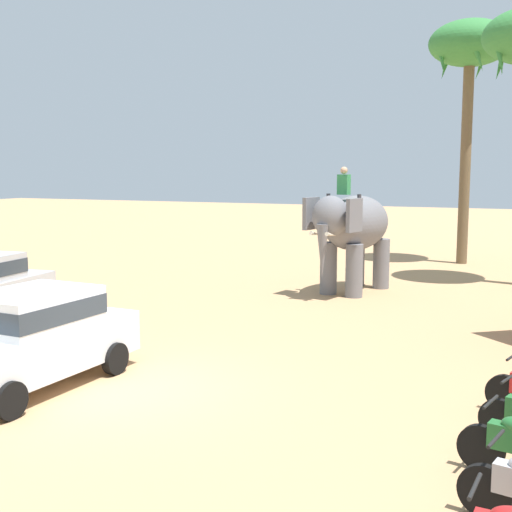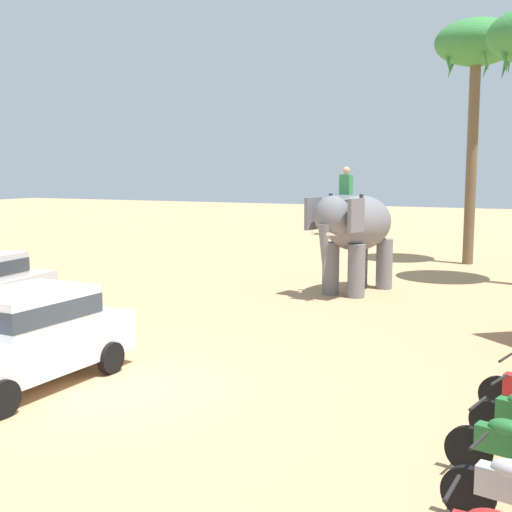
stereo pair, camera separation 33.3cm
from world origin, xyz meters
The scene contains 4 objects.
ground_plane centered at (0.00, 0.00, 0.00)m, with size 120.00×120.00×0.00m, color tan.
car_sedan_foreground centered at (-1.53, -0.53, 0.93)m, with size 1.98×4.15×1.70m.
elephant_with_mahout centered at (0.97, 10.66, 1.99)m, with size 2.23×4.00×3.88m.
palm_tree_behind_elephant centered at (3.21, 18.79, 8.37)m, with size 3.20×3.20×9.62m.
Camera 1 is at (6.76, -9.21, 3.78)m, focal length 46.78 mm.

